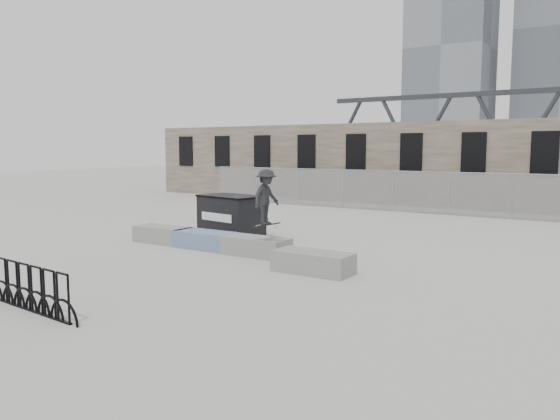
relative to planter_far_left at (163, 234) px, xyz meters
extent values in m
plane|color=#B1B1AC|center=(2.97, 0.18, -0.29)|extent=(120.00, 120.00, 0.00)
cube|color=brown|center=(2.97, 16.43, 1.96)|extent=(36.00, 2.50, 4.50)
cube|color=black|center=(-13.03, 15.16, 2.61)|extent=(1.20, 0.12, 2.00)
cube|color=black|center=(-9.83, 15.16, 2.61)|extent=(1.20, 0.12, 2.00)
cube|color=black|center=(-6.63, 15.16, 2.61)|extent=(1.20, 0.12, 2.00)
cube|color=black|center=(-3.43, 15.16, 2.61)|extent=(1.20, 0.12, 2.00)
cube|color=black|center=(-0.23, 15.16, 2.61)|extent=(1.20, 0.12, 2.00)
cube|color=black|center=(2.97, 15.16, 2.61)|extent=(1.20, 0.12, 2.00)
cube|color=black|center=(6.17, 15.16, 2.61)|extent=(1.20, 0.12, 2.00)
cube|color=black|center=(9.37, 15.16, 2.61)|extent=(1.20, 0.12, 2.00)
cylinder|color=gray|center=(-8.03, 12.68, 0.71)|extent=(0.06, 0.06, 2.00)
cylinder|color=gray|center=(-5.28, 12.68, 0.71)|extent=(0.06, 0.06, 2.00)
cylinder|color=gray|center=(-2.53, 12.68, 0.71)|extent=(0.06, 0.06, 2.00)
cylinder|color=gray|center=(0.22, 12.68, 0.71)|extent=(0.06, 0.06, 2.00)
cylinder|color=gray|center=(2.97, 12.68, 0.71)|extent=(0.06, 0.06, 2.00)
cylinder|color=gray|center=(5.72, 12.68, 0.71)|extent=(0.06, 0.06, 2.00)
cylinder|color=gray|center=(8.47, 12.68, 0.71)|extent=(0.06, 0.06, 2.00)
cube|color=#99999E|center=(2.97, 12.68, 0.71)|extent=(22.00, 0.02, 2.00)
cylinder|color=gray|center=(2.97, 12.68, 1.71)|extent=(22.00, 0.04, 0.04)
cube|color=gray|center=(0.00, 0.00, -0.02)|extent=(2.00, 0.90, 0.53)
cube|color=#2D471E|center=(0.00, 0.00, 0.18)|extent=(1.76, 0.66, 0.10)
cube|color=#355E9F|center=(1.83, -0.04, -0.02)|extent=(2.00, 0.90, 0.53)
cube|color=#2D471E|center=(1.83, -0.04, 0.18)|extent=(1.76, 0.66, 0.10)
cube|color=gray|center=(3.85, -0.08, -0.02)|extent=(2.00, 0.90, 0.53)
cube|color=#2D471E|center=(3.85, -0.08, 0.18)|extent=(1.76, 0.66, 0.10)
cube|color=gray|center=(6.34, -1.11, -0.02)|extent=(2.00, 0.90, 0.53)
cube|color=#2D471E|center=(6.34, -1.11, 0.18)|extent=(1.76, 0.66, 0.10)
cube|color=black|center=(1.18, 2.12, 0.42)|extent=(2.38, 1.66, 1.42)
cube|color=black|center=(1.18, 2.12, 1.16)|extent=(2.44, 1.73, 0.07)
cube|color=white|center=(1.07, 1.45, 0.48)|extent=(1.51, 0.28, 0.27)
cube|color=black|center=(2.56, -6.85, -0.27)|extent=(4.49, 0.38, 0.04)
torus|color=black|center=(2.33, -6.83, 0.16)|extent=(0.89, 0.11, 0.89)
torus|color=black|center=(2.78, -6.87, 0.16)|extent=(0.89, 0.11, 0.89)
torus|color=black|center=(3.23, -6.90, 0.16)|extent=(0.89, 0.11, 0.89)
torus|color=black|center=(3.68, -6.93, 0.16)|extent=(0.89, 0.11, 0.89)
torus|color=black|center=(4.13, -6.96, 0.16)|extent=(0.89, 0.11, 0.89)
torus|color=black|center=(4.58, -6.99, 0.16)|extent=(0.89, 0.11, 0.89)
cube|color=slate|center=(-17.03, 90.18, 20.71)|extent=(14.00, 12.00, 42.00)
cube|color=gray|center=(-17.03, 55.18, 1.71)|extent=(2.00, 3.00, 4.00)
imported|color=black|center=(4.46, -0.45, 1.49)|extent=(0.62, 1.02, 1.53)
cube|color=black|center=(4.46, -0.45, 0.70)|extent=(0.81, 0.31, 0.19)
cylinder|color=beige|center=(4.18, -0.52, 0.65)|extent=(0.06, 0.03, 0.06)
cylinder|color=beige|center=(4.18, -0.38, 0.65)|extent=(0.06, 0.03, 0.06)
cylinder|color=beige|center=(4.74, -0.52, 0.65)|extent=(0.06, 0.03, 0.06)
cylinder|color=beige|center=(4.74, -0.38, 0.65)|extent=(0.06, 0.03, 0.06)
camera|label=1|loc=(13.02, -12.80, 2.83)|focal=35.00mm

